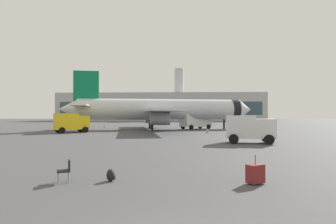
{
  "coord_description": "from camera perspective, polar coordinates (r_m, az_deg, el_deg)",
  "views": [
    {
      "loc": [
        0.22,
        -4.84,
        2.62
      ],
      "look_at": [
        -1.39,
        28.05,
        3.0
      ],
      "focal_mm": 30.01,
      "sensor_mm": 36.0,
      "label": 1
    }
  ],
  "objects": [
    {
      "name": "safety_cone_far",
      "position": [
        41.67,
        8.04,
        -3.81
      ],
      "size": [
        0.44,
        0.44,
        0.66
      ],
      "color": "#F2590C",
      "rests_on": "ground"
    },
    {
      "name": "safety_cone_mid",
      "position": [
        58.82,
        -12.78,
        -2.88
      ],
      "size": [
        0.44,
        0.44,
        0.67
      ],
      "color": "#F2590C",
      "rests_on": "ground"
    },
    {
      "name": "cargo_van",
      "position": [
        27.43,
        16.23,
        -3.08
      ],
      "size": [
        4.67,
        2.95,
        2.6
      ],
      "color": "white",
      "rests_on": "ground"
    },
    {
      "name": "service_truck",
      "position": [
        44.45,
        -19.05,
        -1.93
      ],
      "size": [
        5.15,
        4.66,
        2.9
      ],
      "color": "yellow",
      "rests_on": "ground"
    },
    {
      "name": "fuel_truck",
      "position": [
        53.48,
        5.61,
        -1.57
      ],
      "size": [
        6.26,
        5.49,
        3.2
      ],
      "color": "white",
      "rests_on": "ground"
    },
    {
      "name": "airplane_at_gate",
      "position": [
        51.7,
        -1.56,
        0.49
      ],
      "size": [
        35.59,
        32.32,
        10.5
      ],
      "color": "silver",
      "rests_on": "ground"
    },
    {
      "name": "safety_cone_near",
      "position": [
        51.14,
        -9.89,
        -3.19
      ],
      "size": [
        0.44,
        0.44,
        0.72
      ],
      "color": "#F2590C",
      "rests_on": "ground"
    },
    {
      "name": "rolling_suitcase",
      "position": [
        11.43,
        17.3,
        -11.87
      ],
      "size": [
        0.75,
        0.67,
        1.1
      ],
      "color": "maroon",
      "rests_on": "ground"
    },
    {
      "name": "gate_chair",
      "position": [
        11.91,
        -20.09,
        -10.89
      ],
      "size": [
        0.64,
        0.64,
        0.86
      ],
      "color": "black",
      "rests_on": "ground"
    },
    {
      "name": "terminal_building",
      "position": [
        131.88,
        -1.33,
        0.95
      ],
      "size": [
        91.54,
        23.66,
        24.48
      ],
      "color": "#B2B2B7",
      "rests_on": "ground"
    },
    {
      "name": "traveller_backpack",
      "position": [
        11.65,
        -11.5,
        -12.48
      ],
      "size": [
        0.36,
        0.4,
        0.48
      ],
      "color": "black",
      "rests_on": "ground"
    }
  ]
}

